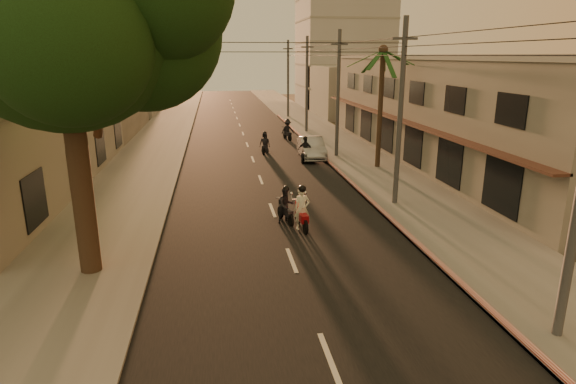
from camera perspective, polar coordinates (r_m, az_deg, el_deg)
name	(u,v)px	position (r m, az deg, el deg)	size (l,w,h in m)	color
ground	(301,285)	(16.04, 1.57, -10.99)	(160.00, 160.00, 0.00)	#383023
road	(253,159)	(34.94, -4.19, 3.88)	(10.00, 140.00, 0.02)	black
sidewalk_right	(353,156)	(36.25, 7.74, 4.30)	(5.00, 140.00, 0.12)	slate
sidewalk_left	(146,162)	(35.18, -16.48, 3.43)	(5.00, 140.00, 0.12)	slate
curb_stripe	(339,172)	(30.91, 6.02, 2.42)	(0.20, 60.00, 0.20)	red
shophouse_row	(452,108)	(36.26, 18.83, 9.35)	(8.80, 34.20, 7.30)	gray
left_building	(6,144)	(30.67, -30.44, 4.97)	(8.20, 24.20, 5.20)	gray
distant_tower	(344,5)	(72.81, 6.69, 21.11)	(12.10, 12.10, 28.00)	#B7B5B2
broadleaf_tree	(76,13)	(16.77, -23.88, 18.80)	(9.60, 8.70, 12.10)	black
palm_tree	(383,57)	(31.88, 11.18, 15.42)	(5.00, 5.00, 8.20)	black
utility_poles	(339,66)	(35.19, 6.04, 14.64)	(1.20, 48.26, 9.00)	#38383A
filler_right	(349,91)	(61.50, 7.23, 11.80)	(8.00, 14.00, 6.00)	gray
filler_left_near	(93,111)	(49.68, -22.11, 8.90)	(8.00, 14.00, 4.40)	gray
filler_left_far	(125,85)	(67.17, -18.78, 11.87)	(8.00, 14.00, 7.00)	gray
scooter_red	(302,210)	(20.64, 1.66, -2.14)	(0.79, 2.02, 1.99)	black
scooter_mid_a	(286,206)	(21.47, -0.24, -1.64)	(1.08, 1.73, 1.73)	black
scooter_mid_b	(305,150)	(33.87, 2.05, 4.97)	(1.34, 1.74, 1.84)	black
scooter_far_a	(265,143)	(36.95, -2.76, 5.78)	(1.07, 1.70, 1.72)	black
scooter_far_b	(288,130)	(42.82, -0.05, 7.33)	(1.43, 1.93, 1.92)	black
parked_car	(312,148)	(35.22, 2.81, 5.26)	(1.85, 4.74, 1.54)	#9DA0A5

